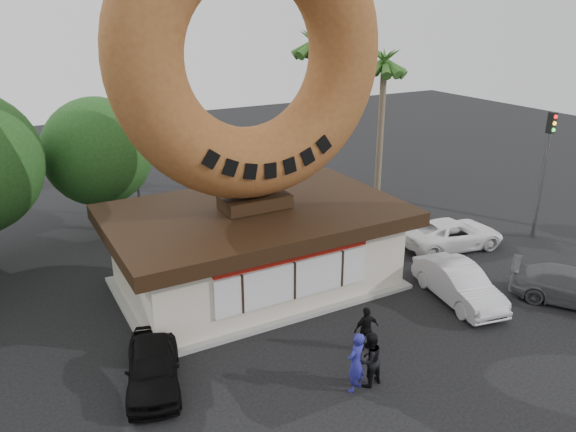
{
  "coord_description": "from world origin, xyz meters",
  "views": [
    {
      "loc": [
        -8.69,
        -12.34,
        10.58
      ],
      "look_at": [
        0.34,
        4.0,
        3.57
      ],
      "focal_mm": 35.0,
      "sensor_mm": 36.0,
      "label": 1
    }
  ],
  "objects_px": {
    "person_center": "(369,359)",
    "person_right": "(366,329)",
    "person_left": "(356,362)",
    "car_grey": "(574,287)",
    "giant_donut": "(252,55)",
    "car_silver": "(459,283)",
    "car_black": "(153,366)",
    "donut_shop": "(256,245)",
    "traffic_signal": "(545,160)",
    "car_white": "(452,234)",
    "street_lamp": "(136,134)"
  },
  "relations": [
    {
      "from": "person_right",
      "to": "traffic_signal",
      "type": "bearing_deg",
      "value": -159.02
    },
    {
      "from": "car_silver",
      "to": "person_right",
      "type": "bearing_deg",
      "value": -159.5
    },
    {
      "from": "car_white",
      "to": "traffic_signal",
      "type": "bearing_deg",
      "value": -93.3
    },
    {
      "from": "giant_donut",
      "to": "car_white",
      "type": "distance_m",
      "value": 12.72
    },
    {
      "from": "person_right",
      "to": "car_black",
      "type": "bearing_deg",
      "value": -8.59
    },
    {
      "from": "giant_donut",
      "to": "person_center",
      "type": "distance_m",
      "value": 10.93
    },
    {
      "from": "person_right",
      "to": "car_white",
      "type": "xyz_separation_m",
      "value": [
        8.45,
        4.8,
        -0.09
      ]
    },
    {
      "from": "giant_donut",
      "to": "person_center",
      "type": "xyz_separation_m",
      "value": [
        0.11,
        -7.33,
        -8.1
      ]
    },
    {
      "from": "donut_shop",
      "to": "car_silver",
      "type": "height_order",
      "value": "donut_shop"
    },
    {
      "from": "person_right",
      "to": "car_grey",
      "type": "height_order",
      "value": "person_right"
    },
    {
      "from": "person_left",
      "to": "car_silver",
      "type": "bearing_deg",
      "value": -179.37
    },
    {
      "from": "street_lamp",
      "to": "car_grey",
      "type": "xyz_separation_m",
      "value": [
        11.69,
        -17.1,
        -3.82
      ]
    },
    {
      "from": "donut_shop",
      "to": "person_center",
      "type": "relative_size",
      "value": 6.45
    },
    {
      "from": "street_lamp",
      "to": "car_white",
      "type": "height_order",
      "value": "street_lamp"
    },
    {
      "from": "car_white",
      "to": "car_black",
      "type": "bearing_deg",
      "value": 111.84
    },
    {
      "from": "traffic_signal",
      "to": "car_white",
      "type": "xyz_separation_m",
      "value": [
        -4.4,
        1.01,
        -3.2
      ]
    },
    {
      "from": "giant_donut",
      "to": "car_white",
      "type": "xyz_separation_m",
      "value": [
        9.6,
        -1.0,
        -8.3
      ]
    },
    {
      "from": "person_center",
      "to": "person_right",
      "type": "distance_m",
      "value": 1.86
    },
    {
      "from": "person_left",
      "to": "giant_donut",
      "type": "bearing_deg",
      "value": -113.09
    },
    {
      "from": "person_left",
      "to": "car_grey",
      "type": "distance_m",
      "value": 10.21
    },
    {
      "from": "car_black",
      "to": "traffic_signal",
      "type": "bearing_deg",
      "value": 22.59
    },
    {
      "from": "donut_shop",
      "to": "person_center",
      "type": "bearing_deg",
      "value": -89.12
    },
    {
      "from": "street_lamp",
      "to": "person_left",
      "type": "distance_m",
      "value": 17.76
    },
    {
      "from": "giant_donut",
      "to": "person_left",
      "type": "bearing_deg",
      "value": -92.89
    },
    {
      "from": "street_lamp",
      "to": "car_silver",
      "type": "height_order",
      "value": "street_lamp"
    },
    {
      "from": "street_lamp",
      "to": "traffic_signal",
      "type": "height_order",
      "value": "street_lamp"
    },
    {
      "from": "car_grey",
      "to": "person_center",
      "type": "bearing_deg",
      "value": 146.45
    },
    {
      "from": "person_left",
      "to": "person_right",
      "type": "bearing_deg",
      "value": -154.65
    },
    {
      "from": "giant_donut",
      "to": "car_silver",
      "type": "height_order",
      "value": "giant_donut"
    },
    {
      "from": "giant_donut",
      "to": "traffic_signal",
      "type": "relative_size",
      "value": 1.7
    },
    {
      "from": "traffic_signal",
      "to": "person_left",
      "type": "xyz_separation_m",
      "value": [
        -14.37,
        -5.33,
        -2.92
      ]
    },
    {
      "from": "car_black",
      "to": "car_silver",
      "type": "xyz_separation_m",
      "value": [
        11.62,
        -0.61,
        0.07
      ]
    },
    {
      "from": "person_center",
      "to": "person_right",
      "type": "height_order",
      "value": "person_center"
    },
    {
      "from": "donut_shop",
      "to": "car_white",
      "type": "height_order",
      "value": "donut_shop"
    },
    {
      "from": "person_left",
      "to": "car_grey",
      "type": "xyz_separation_m",
      "value": [
        10.2,
        0.24,
        -0.29
      ]
    },
    {
      "from": "street_lamp",
      "to": "car_grey",
      "type": "bearing_deg",
      "value": -55.65
    },
    {
      "from": "person_right",
      "to": "car_black",
      "type": "xyz_separation_m",
      "value": [
        -6.61,
        1.54,
        -0.12
      ]
    },
    {
      "from": "car_grey",
      "to": "traffic_signal",
      "type": "bearing_deg",
      "value": 15.82
    },
    {
      "from": "person_left",
      "to": "car_silver",
      "type": "xyz_separation_m",
      "value": [
        6.53,
        2.48,
        -0.23
      ]
    },
    {
      "from": "person_right",
      "to": "car_silver",
      "type": "distance_m",
      "value": 5.1
    },
    {
      "from": "person_left",
      "to": "car_grey",
      "type": "height_order",
      "value": "person_left"
    },
    {
      "from": "person_left",
      "to": "car_black",
      "type": "xyz_separation_m",
      "value": [
        -5.09,
        3.09,
        -0.3
      ]
    },
    {
      "from": "giant_donut",
      "to": "person_left",
      "type": "xyz_separation_m",
      "value": [
        -0.37,
        -7.34,
        -8.02
      ]
    },
    {
      "from": "person_center",
      "to": "car_black",
      "type": "distance_m",
      "value": 6.37
    },
    {
      "from": "person_right",
      "to": "car_white",
      "type": "bearing_deg",
      "value": -145.84
    },
    {
      "from": "person_left",
      "to": "street_lamp",
      "type": "bearing_deg",
      "value": -105.31
    },
    {
      "from": "car_silver",
      "to": "car_black",
      "type": "bearing_deg",
      "value": -173.09
    },
    {
      "from": "donut_shop",
      "to": "giant_donut",
      "type": "distance_m",
      "value": 7.2
    },
    {
      "from": "giant_donut",
      "to": "car_black",
      "type": "distance_m",
      "value": 10.82
    },
    {
      "from": "traffic_signal",
      "to": "car_white",
      "type": "bearing_deg",
      "value": 167.05
    }
  ]
}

